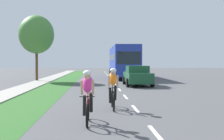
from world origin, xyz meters
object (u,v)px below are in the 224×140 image
object	(u,v)px
cyclist_trailing	(113,88)
bus_blue	(123,60)
sedan_dark_green	(137,76)
street_tree_near	(36,35)
cyclist_lead	(88,96)

from	to	relation	value
cyclist_trailing	bus_blue	bearing A→B (deg)	83.51
sedan_dark_green	street_tree_near	size ratio (longest dim) A/B	0.69
cyclist_lead	bus_blue	bearing A→B (deg)	82.07
bus_blue	cyclist_trailing	bearing A→B (deg)	-96.49
cyclist_lead	bus_blue	distance (m)	23.66
cyclist_trailing	bus_blue	xyz separation A→B (m)	(2.38, 20.90, 1.17)
cyclist_lead	bus_blue	world-z (taller)	bus_blue
street_tree_near	sedan_dark_green	bearing A→B (deg)	-32.79
sedan_dark_green	cyclist_lead	bearing A→B (deg)	-104.53
bus_blue	street_tree_near	world-z (taller)	street_tree_near
cyclist_trailing	cyclist_lead	bearing A→B (deg)	-109.46
sedan_dark_green	street_tree_near	world-z (taller)	street_tree_near
cyclist_lead	sedan_dark_green	world-z (taller)	cyclist_lead
street_tree_near	bus_blue	bearing A→B (deg)	28.47
cyclist_lead	sedan_dark_green	size ratio (longest dim) A/B	0.40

